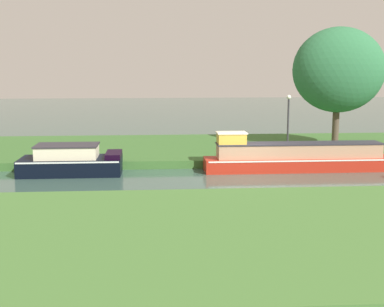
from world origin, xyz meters
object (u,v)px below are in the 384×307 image
(red_barge, at_px, (302,157))
(willow_tree_left, at_px, (339,70))
(lamp_post, at_px, (288,117))
(mooring_post_near, at_px, (225,153))
(black_narrowboat, at_px, (71,161))

(red_barge, distance_m, willow_tree_left, 7.47)
(lamp_post, relative_size, mooring_post_near, 5.50)
(black_narrowboat, xyz_separation_m, willow_tree_left, (14.57, 5.14, 4.19))
(red_barge, xyz_separation_m, black_narrowboat, (-11.06, 0.00, -0.04))
(lamp_post, distance_m, mooring_post_near, 4.09)
(mooring_post_near, bearing_deg, red_barge, -19.22)
(red_barge, relative_size, mooring_post_near, 17.92)
(red_barge, distance_m, black_narrowboat, 11.06)
(mooring_post_near, bearing_deg, willow_tree_left, 28.69)
(lamp_post, bearing_deg, black_narrowboat, -167.12)
(red_barge, xyz_separation_m, mooring_post_near, (-3.60, 1.25, 0.05))
(red_barge, xyz_separation_m, lamp_post, (-0.08, 2.51, 1.71))
(black_narrowboat, xyz_separation_m, lamp_post, (10.98, 2.51, 1.76))
(red_barge, height_order, black_narrowboat, red_barge)
(red_barge, distance_m, mooring_post_near, 3.81)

